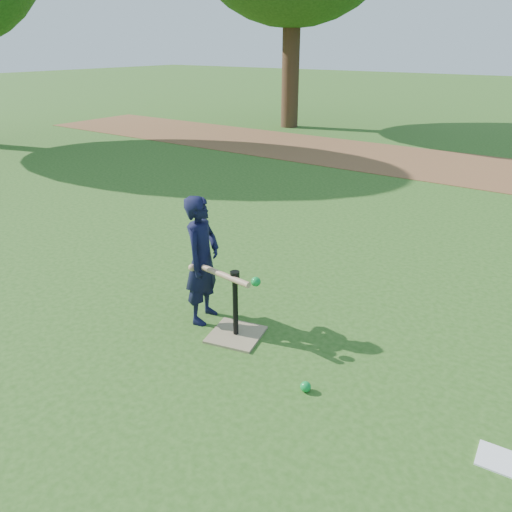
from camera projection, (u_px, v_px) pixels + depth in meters
The scene contains 7 objects.
ground at pixel (263, 338), 4.30m from camera, with size 80.00×80.00×0.00m, color #285116.
dirt_strip at pixel (478, 170), 9.90m from camera, with size 24.00×3.00×0.01m, color brown.
child at pixel (202, 260), 4.38m from camera, with size 0.43×0.28×1.17m, color black.
wiffle_ball_ground at pixel (306, 387), 3.63m from camera, with size 0.08×0.08×0.08m, color #0D9536.
clipboard at pixel (503, 461), 3.03m from camera, with size 0.30×0.23×0.01m, color white.
batting_tee at pixel (236, 325), 4.29m from camera, with size 0.52×0.52×0.61m.
swing_action at pixel (226, 275), 4.15m from camera, with size 0.68×0.16×0.08m.
Camera 1 is at (2.09, -3.02, 2.35)m, focal length 35.00 mm.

